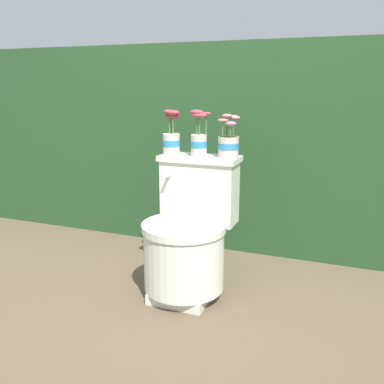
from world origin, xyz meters
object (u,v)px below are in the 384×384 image
Objects in this scene: toilet at (189,238)px; potted_plant_midleft at (199,138)px; potted_plant_left at (171,136)px; potted_plant_middle at (229,143)px.

toilet is 2.92× the size of potted_plant_midleft.
toilet is 0.53m from potted_plant_midleft.
potted_plant_left reaches higher than toilet.
toilet is at bearing -89.58° from potted_plant_midleft.
potted_plant_middle is (0.32, 0.01, -0.02)m from potted_plant_left.
potted_plant_midleft reaches higher than toilet.
potted_plant_middle is (0.16, 0.17, 0.49)m from toilet.
potted_plant_left is at bearing 135.47° from toilet.
potted_plant_midleft is 1.09× the size of potted_plant_middle.
potted_plant_midleft is (-0.00, 0.15, 0.51)m from toilet.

